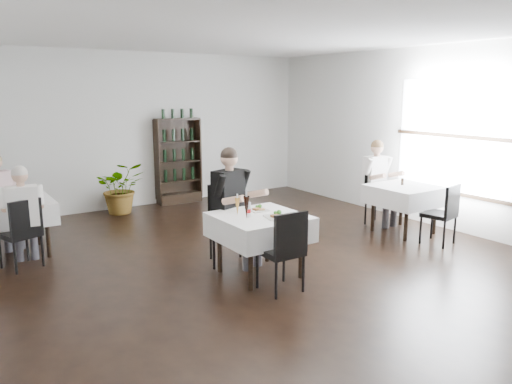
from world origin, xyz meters
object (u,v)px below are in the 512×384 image
(wine_shelf, at_px, (178,162))
(main_table, at_px, (260,227))
(potted_tree, at_px, (121,188))
(diner_main, at_px, (234,197))

(wine_shelf, height_order, main_table, wine_shelf)
(potted_tree, bearing_deg, main_table, -84.63)
(potted_tree, bearing_deg, wine_shelf, 10.05)
(wine_shelf, distance_m, diner_main, 3.89)
(wine_shelf, bearing_deg, potted_tree, -169.95)
(diner_main, bearing_deg, potted_tree, 95.50)
(wine_shelf, xyz_separation_m, main_table, (-0.90, -4.31, -0.23))
(wine_shelf, distance_m, potted_tree, 1.35)
(main_table, height_order, potted_tree, potted_tree)
(wine_shelf, xyz_separation_m, potted_tree, (-1.28, -0.23, -0.36))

